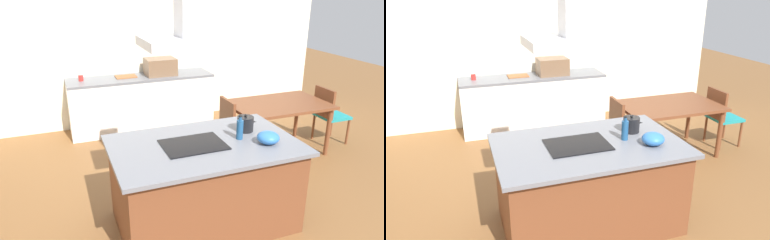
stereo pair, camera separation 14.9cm
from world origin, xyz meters
TOP-DOWN VIEW (x-y plane):
  - ground at (0.00, 1.50)m, footprint 16.00×16.00m
  - wall_back at (0.00, 3.25)m, footprint 7.20×0.10m
  - kitchen_island at (0.00, 0.00)m, footprint 1.83×1.15m
  - cooktop at (-0.12, 0.00)m, footprint 0.60×0.44m
  - tea_kettle at (0.53, 0.15)m, footprint 0.22×0.17m
  - olive_oil_bottle at (0.37, -0.02)m, footprint 0.07×0.07m
  - mixing_bowl at (0.58, -0.22)m, footprint 0.22×0.22m
  - back_counter at (0.06, 2.88)m, footprint 2.40×0.62m
  - countertop_microwave at (0.41, 2.88)m, footprint 0.50×0.38m
  - coffee_mug_red at (-0.89, 2.93)m, footprint 0.08×0.08m
  - cutting_board at (-0.18, 2.93)m, footprint 0.34×0.24m
  - dining_table at (1.66, 1.22)m, footprint 1.40×0.90m
  - chair_at_left_end at (0.75, 1.22)m, footprint 0.42×0.42m
  - chair_at_right_end at (2.58, 1.22)m, footprint 0.42×0.42m
  - range_hood at (-0.12, 0.00)m, footprint 0.90×0.55m

SIDE VIEW (x-z plane):
  - ground at x=0.00m, z-range 0.00..0.00m
  - back_counter at x=0.06m, z-range 0.00..0.90m
  - kitchen_island at x=0.00m, z-range 0.00..0.90m
  - chair_at_left_end at x=0.75m, z-range 0.06..0.95m
  - chair_at_right_end at x=2.58m, z-range 0.06..0.95m
  - dining_table at x=1.66m, z-range 0.29..1.04m
  - cooktop at x=-0.12m, z-range 0.90..0.91m
  - cutting_board at x=-0.18m, z-range 0.90..0.92m
  - coffee_mug_red at x=-0.89m, z-range 0.90..0.99m
  - mixing_bowl at x=0.58m, z-range 0.90..1.02m
  - tea_kettle at x=0.53m, z-range 0.89..1.07m
  - olive_oil_bottle at x=0.37m, z-range 0.88..1.13m
  - countertop_microwave at x=0.41m, z-range 0.90..1.18m
  - wall_back at x=0.00m, z-range 0.00..2.70m
  - range_hood at x=-0.12m, z-range 1.71..2.49m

